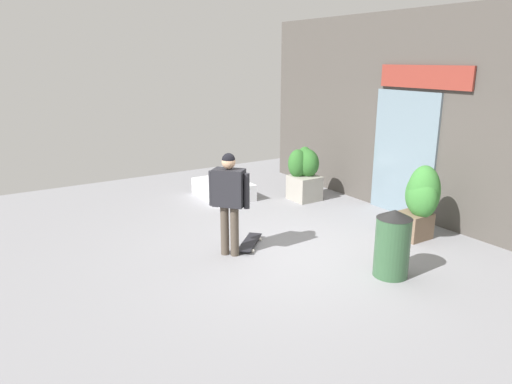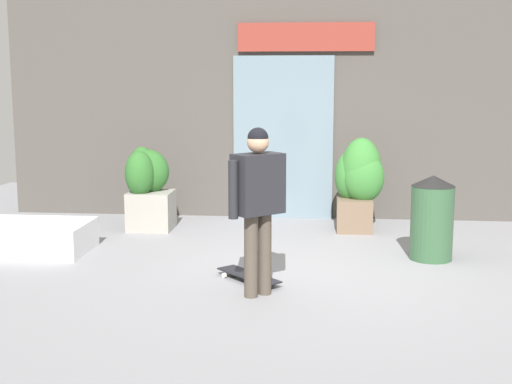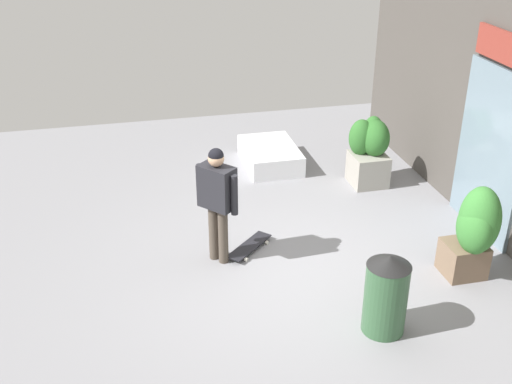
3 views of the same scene
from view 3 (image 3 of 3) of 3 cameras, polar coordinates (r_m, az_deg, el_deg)
name	(u,v)px [view 3 (image 3 of 3)]	position (r m, az deg, el deg)	size (l,w,h in m)	color
ground_plane	(286,268)	(8.29, 2.76, -6.87)	(12.00, 12.00, 0.00)	gray
skateboarder	(217,194)	(7.97, -3.55, -0.19)	(0.52, 0.50, 1.61)	#4C4238
skateboard	(249,246)	(8.61, -0.61, -4.93)	(0.72, 0.74, 0.08)	black
planter_box_left	(475,229)	(8.25, 19.24, -3.17)	(0.66, 0.58, 1.26)	brown
planter_box_right	(370,148)	(10.46, 10.27, 3.99)	(0.65, 0.65, 1.13)	gray
trash_bin	(386,294)	(7.12, 11.72, -9.02)	(0.49, 0.49, 0.97)	#335938
snow_ledge	(270,156)	(11.10, 1.30, 3.33)	(1.33, 0.90, 0.36)	white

